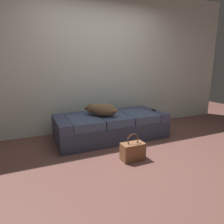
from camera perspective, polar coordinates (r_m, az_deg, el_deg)
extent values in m
plane|color=brown|center=(2.79, 8.17, -13.88)|extent=(10.00, 10.00, 0.00)
cube|color=silver|center=(3.99, -4.30, 15.02)|extent=(6.40, 0.10, 2.80)
cube|color=#353E56|center=(3.55, -0.33, -5.16)|extent=(1.95, 0.89, 0.30)
cube|color=#424A6A|center=(3.25, -14.66, -3.26)|extent=(0.20, 0.89, 0.14)
cube|color=#424A6A|center=(3.91, 11.51, -0.39)|extent=(0.20, 0.89, 0.14)
cube|color=#424A6A|center=(3.79, -2.41, -0.54)|extent=(1.55, 0.20, 0.14)
cube|color=#46587A|center=(3.23, -8.07, -3.07)|extent=(0.50, 0.67, 0.14)
cube|color=#46587A|center=(3.40, 0.34, -2.13)|extent=(0.50, 0.67, 0.14)
cube|color=#46587A|center=(3.63, 7.80, -1.25)|extent=(0.50, 0.67, 0.14)
ellipsoid|color=brown|center=(3.31, -2.50, 0.64)|extent=(0.53, 0.53, 0.22)
sphere|color=brown|center=(3.41, -6.00, 1.03)|extent=(0.18, 0.18, 0.18)
ellipsoid|color=#4B3826|center=(3.45, -7.19, 0.96)|extent=(0.12, 0.12, 0.06)
cone|color=#4B3826|center=(3.35, -6.41, 1.99)|extent=(0.05, 0.05, 0.05)
cone|color=#4B3826|center=(3.44, -5.65, 2.28)|extent=(0.05, 0.05, 0.05)
ellipsoid|color=brown|center=(3.18, 0.66, 0.34)|extent=(0.19, 0.10, 0.05)
cube|color=black|center=(3.84, 12.12, 0.56)|extent=(0.08, 0.16, 0.02)
cube|color=brown|center=(2.75, 6.11, -11.46)|extent=(0.32, 0.18, 0.24)
torus|color=brown|center=(2.68, 6.20, -8.15)|extent=(0.18, 0.02, 0.18)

